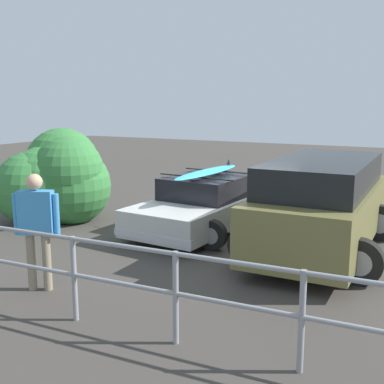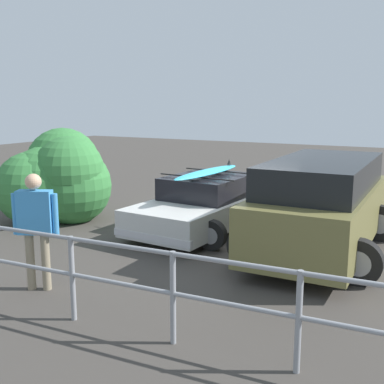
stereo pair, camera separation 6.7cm
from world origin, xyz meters
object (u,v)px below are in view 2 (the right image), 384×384
at_px(suv_car, 322,205).
at_px(bush_near_left, 57,180).
at_px(sedan_car, 206,204).
at_px(person_bystander, 36,221).

height_order(suv_car, bush_near_left, bush_near_left).
xyz_separation_m(suv_car, bush_near_left, (6.20, 0.40, 0.04)).
relative_size(sedan_car, suv_car, 0.87).
bearing_deg(bush_near_left, suv_car, -176.32).
relative_size(suv_car, bush_near_left, 1.80).
xyz_separation_m(person_bystander, bush_near_left, (2.87, -3.48, -0.11)).
bearing_deg(person_bystander, sedan_car, -98.54).
xyz_separation_m(sedan_car, suv_car, (-2.68, 0.50, 0.35)).
height_order(sedan_car, bush_near_left, bush_near_left).
bearing_deg(suv_car, bush_near_left, 3.68).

